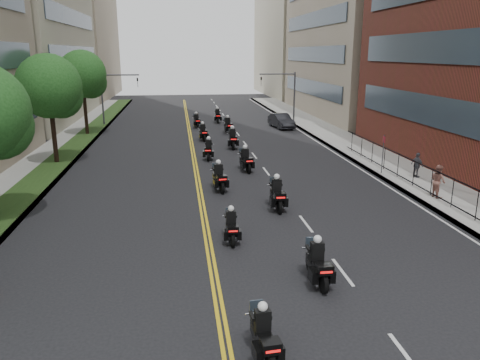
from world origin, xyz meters
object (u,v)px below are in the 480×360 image
object	(u,v)px
motorcycle_2	(231,227)
motorcycle_8	(203,133)
motorcycle_0	(264,337)
pedestrian_b	(438,181)
motorcycle_5	(246,161)
motorcycle_3	(277,195)
motorcycle_1	(318,265)
motorcycle_4	(219,178)
motorcycle_9	(228,126)
parked_sedan	(281,121)
pedestrian_c	(417,165)
motorcycle_10	(197,121)
motorcycle_6	(209,150)
motorcycle_11	(218,116)
motorcycle_7	(232,139)

from	to	relation	value
motorcycle_2	motorcycle_8	world-z (taller)	motorcycle_8
motorcycle_0	pedestrian_b	size ratio (longest dim) A/B	1.19
motorcycle_0	motorcycle_8	distance (m)	31.43
motorcycle_5	motorcycle_3	bearing A→B (deg)	-93.97
motorcycle_1	motorcycle_4	distance (m)	11.94
motorcycle_9	pedestrian_b	xyz separation A→B (m)	(8.90, -22.85, 0.33)
motorcycle_3	motorcycle_5	distance (m)	8.05
motorcycle_9	parked_sedan	distance (m)	6.49
motorcycle_9	pedestrian_c	world-z (taller)	motorcycle_9
motorcycle_10	parked_sedan	distance (m)	8.94
motorcycle_0	motorcycle_8	xyz separation A→B (m)	(0.17, 31.43, 0.07)
motorcycle_3	motorcycle_6	xyz separation A→B (m)	(-2.66, 11.92, -0.04)
motorcycle_2	motorcycle_0	bearing A→B (deg)	-89.08
motorcycle_5	parked_sedan	world-z (taller)	motorcycle_5
motorcycle_0	motorcycle_4	world-z (taller)	motorcycle_4
motorcycle_0	pedestrian_c	bearing A→B (deg)	47.04
motorcycle_5	pedestrian_b	bearing A→B (deg)	-46.33
motorcycle_9	motorcycle_11	distance (m)	7.44
parked_sedan	motorcycle_5	bearing A→B (deg)	-117.36
motorcycle_9	motorcycle_10	distance (m)	4.92
motorcycle_10	pedestrian_b	world-z (taller)	pedestrian_b
motorcycle_3	motorcycle_6	world-z (taller)	motorcycle_3
motorcycle_2	motorcycle_6	size ratio (longest dim) A/B	0.90
motorcycle_4	motorcycle_6	distance (m)	8.17
motorcycle_3	motorcycle_11	bearing A→B (deg)	92.01
motorcycle_1	motorcycle_5	size ratio (longest dim) A/B	0.97
pedestrian_c	motorcycle_0	bearing A→B (deg)	122.25
motorcycle_0	parked_sedan	xyz separation A→B (m)	(8.76, 37.68, 0.13)
motorcycle_0	motorcycle_2	size ratio (longest dim) A/B	1.01
motorcycle_2	motorcycle_4	world-z (taller)	motorcycle_4
motorcycle_2	motorcycle_8	distance (m)	23.54
motorcycle_6	parked_sedan	size ratio (longest dim) A/B	0.51
motorcycle_5	motorcycle_10	size ratio (longest dim) A/B	1.05
motorcycle_3	motorcycle_6	distance (m)	12.21
motorcycle_0	motorcycle_9	bearing A→B (deg)	80.41
motorcycle_1	motorcycle_11	size ratio (longest dim) A/B	0.96
motorcycle_3	motorcycle_0	bearing A→B (deg)	-102.23
motorcycle_1	motorcycle_2	bearing A→B (deg)	121.32
motorcycle_6	motorcycle_0	bearing A→B (deg)	-83.78
motorcycle_4	pedestrian_c	distance (m)	12.43
motorcycle_5	motorcycle_11	bearing A→B (deg)	82.70
motorcycle_6	pedestrian_c	bearing A→B (deg)	-24.45
motorcycle_0	motorcycle_6	distance (m)	23.69
parked_sedan	pedestrian_b	xyz separation A→B (m)	(2.97, -25.49, 0.29)
motorcycle_9	motorcycle_7	bearing A→B (deg)	-99.90
motorcycle_1	motorcycle_11	distance (m)	38.66
motorcycle_8	parked_sedan	xyz separation A→B (m)	(8.59, 6.25, 0.06)
motorcycle_6	motorcycle_10	bearing A→B (deg)	97.59
motorcycle_2	motorcycle_1	bearing A→B (deg)	-56.98
motorcycle_8	motorcycle_9	size ratio (longest dim) A/B	0.96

